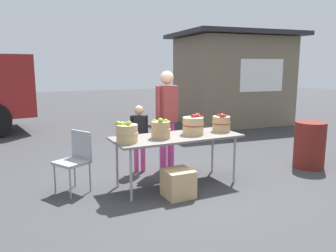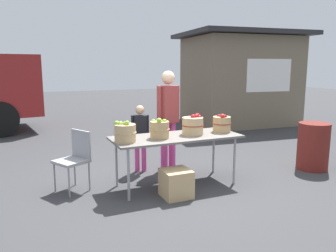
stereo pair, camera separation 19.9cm
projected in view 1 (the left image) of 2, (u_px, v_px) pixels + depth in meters
ground_plane at (177, 185)px, 5.08m from camera, size 40.00×40.00×0.00m
market_table at (177, 139)px, 4.95m from camera, size 1.90×0.76×0.75m
apple_basket_green_0 at (127, 133)px, 4.51m from camera, size 0.31×0.31×0.30m
apple_basket_green_1 at (161, 129)px, 4.77m from camera, size 0.29×0.29×0.30m
apple_basket_red_0 at (193, 125)px, 5.05m from camera, size 0.33×0.33×0.31m
apple_basket_red_1 at (221, 123)px, 5.27m from camera, size 0.29×0.29×0.29m
vendor_adult at (167, 112)px, 5.68m from camera, size 0.44×0.29×1.68m
child_customer at (139, 133)px, 5.59m from camera, size 0.29×0.19×1.13m
food_kiosk at (232, 78)px, 10.45m from camera, size 3.77×3.23×2.74m
folding_chair at (76, 157)px, 4.73m from camera, size 0.54×0.54×0.86m
trash_barrel at (310, 145)px, 5.88m from camera, size 0.52×0.52×0.81m
produce_crate at (178, 183)px, 4.58m from camera, size 0.38×0.38×0.38m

